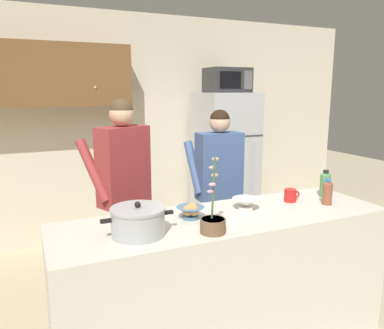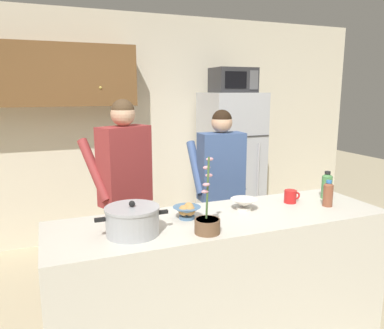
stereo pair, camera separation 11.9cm
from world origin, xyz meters
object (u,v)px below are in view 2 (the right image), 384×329
person_near_pot (124,176)px  bottle_near_edge (327,185)px  bread_bowl (187,211)px  microwave (233,80)px  refrigerator (230,165)px  bottle_mid_counter (328,194)px  cooking_pot (132,220)px  coffee_mug (291,196)px  person_by_sink (221,177)px  empty_bowl (244,204)px  potted_orchid (207,222)px

person_near_pot → bottle_near_edge: bearing=-29.5°
bread_bowl → microwave: bearing=54.9°
refrigerator → bottle_mid_counter: bearing=-96.4°
microwave → cooking_pot: microwave is taller
microwave → coffee_mug: bearing=-103.3°
refrigerator → microwave: (0.00, -0.02, 1.00)m
cooking_pot → bread_bowl: (0.39, 0.13, -0.03)m
refrigerator → cooking_pot: 2.53m
microwave → bread_bowl: 2.34m
person_by_sink → empty_bowl: 0.81m
microwave → potted_orchid: bearing=-120.9°
bread_bowl → potted_orchid: bearing=-85.4°
refrigerator → bottle_near_edge: 1.76m
bread_bowl → empty_bowl: bread_bowl is taller
bottle_near_edge → potted_orchid: bearing=-164.3°
person_by_sink → bread_bowl: bearing=-128.1°
cooking_pot → potted_orchid: (0.41, -0.14, -0.02)m
bread_bowl → potted_orchid: size_ratio=0.40×
refrigerator → person_near_pot: (-1.48, -0.96, 0.19)m
person_near_pot → empty_bowl: (0.66, -0.81, -0.08)m
coffee_mug → bottle_near_edge: bearing=-0.4°
microwave → coffee_mug: size_ratio=3.66×
person_by_sink → bread_bowl: size_ratio=8.58×
refrigerator → person_near_pot: size_ratio=1.02×
bottle_near_edge → potted_orchid: size_ratio=0.47×
person_near_pot → person_by_sink: 0.87m
microwave → bottle_mid_counter: 2.08m
person_by_sink → bottle_near_edge: bearing=-54.9°
person_by_sink → refrigerator: bearing=58.1°
bread_bowl → person_by_sink: bearing=51.9°
person_near_pot → potted_orchid: 1.14m
coffee_mug → microwave: bearing=76.7°
person_by_sink → cooking_pot: 1.39m
microwave → empty_bowl: bearing=-115.0°
microwave → coffee_mug: microwave is taller
microwave → coffee_mug: 1.98m
cooking_pot → coffee_mug: size_ratio=3.25×
microwave → cooking_pot: (-1.64, -1.91, -0.85)m
person_near_pot → coffee_mug: size_ratio=12.76×
refrigerator → empty_bowl: size_ratio=9.03×
microwave → bread_bowl: (-1.25, -1.78, -0.88)m
bread_bowl → coffee_mug: bearing=3.4°
empty_bowl → bottle_near_edge: bottle_near_edge is taller
bottle_near_edge → refrigerator: bearing=87.3°
empty_bowl → potted_orchid: 0.51m
coffee_mug → empty_bowl: size_ratio=0.69×
bottle_near_edge → bottle_mid_counter: bearing=-128.5°
bread_bowl → empty_bowl: 0.43m
coffee_mug → empty_bowl: coffee_mug is taller
bread_bowl → bottle_near_edge: 1.17m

